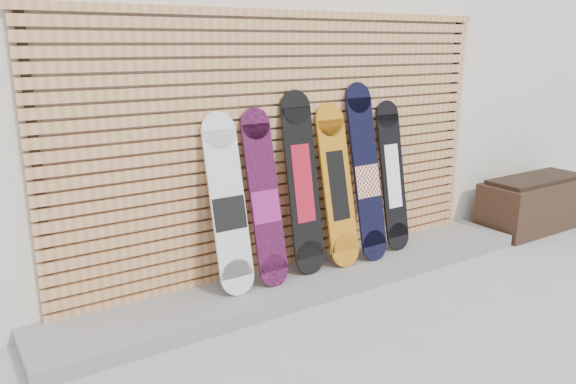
{
  "coord_description": "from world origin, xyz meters",
  "views": [
    {
      "loc": [
        -2.76,
        -2.98,
        2.04
      ],
      "look_at": [
        -0.33,
        0.75,
        0.85
      ],
      "focal_mm": 35.0,
      "sensor_mm": 36.0,
      "label": 1
    }
  ],
  "objects_px": {
    "snowboard_1": "(265,199)",
    "snowboard_5": "(393,176)",
    "snowboard_2": "(303,183)",
    "snowboard_4": "(366,174)",
    "planter_box": "(533,203)",
    "snowboard_0": "(228,206)",
    "snowboard_3": "(337,186)"
  },
  "relations": [
    {
      "from": "snowboard_0",
      "to": "snowboard_3",
      "type": "height_order",
      "value": "snowboard_3"
    },
    {
      "from": "snowboard_1",
      "to": "snowboard_5",
      "type": "xyz_separation_m",
      "value": [
        1.42,
        0.03,
        -0.0
      ]
    },
    {
      "from": "planter_box",
      "to": "snowboard_3",
      "type": "height_order",
      "value": "snowboard_3"
    },
    {
      "from": "snowboard_0",
      "to": "snowboard_5",
      "type": "height_order",
      "value": "snowboard_0"
    },
    {
      "from": "snowboard_0",
      "to": "snowboard_2",
      "type": "relative_size",
      "value": 0.91
    },
    {
      "from": "planter_box",
      "to": "snowboard_2",
      "type": "bearing_deg",
      "value": 175.96
    },
    {
      "from": "snowboard_2",
      "to": "snowboard_4",
      "type": "relative_size",
      "value": 0.98
    },
    {
      "from": "planter_box",
      "to": "snowboard_3",
      "type": "relative_size",
      "value": 0.94
    },
    {
      "from": "snowboard_3",
      "to": "snowboard_5",
      "type": "height_order",
      "value": "snowboard_3"
    },
    {
      "from": "snowboard_2",
      "to": "snowboard_3",
      "type": "height_order",
      "value": "snowboard_2"
    },
    {
      "from": "snowboard_2",
      "to": "snowboard_5",
      "type": "height_order",
      "value": "snowboard_2"
    },
    {
      "from": "snowboard_1",
      "to": "planter_box",
      "type": "bearing_deg",
      "value": -3.15
    },
    {
      "from": "snowboard_4",
      "to": "snowboard_3",
      "type": "bearing_deg",
      "value": 177.32
    },
    {
      "from": "snowboard_2",
      "to": "snowboard_4",
      "type": "xyz_separation_m",
      "value": [
        0.67,
        -0.04,
        0.01
      ]
    },
    {
      "from": "snowboard_2",
      "to": "snowboard_5",
      "type": "relative_size",
      "value": 1.1
    },
    {
      "from": "snowboard_5",
      "to": "snowboard_1",
      "type": "bearing_deg",
      "value": -178.71
    },
    {
      "from": "planter_box",
      "to": "snowboard_4",
      "type": "relative_size",
      "value": 0.84
    },
    {
      "from": "planter_box",
      "to": "snowboard_4",
      "type": "height_order",
      "value": "snowboard_4"
    },
    {
      "from": "snowboard_0",
      "to": "snowboard_4",
      "type": "distance_m",
      "value": 1.39
    },
    {
      "from": "snowboard_1",
      "to": "snowboard_3",
      "type": "distance_m",
      "value": 0.74
    },
    {
      "from": "planter_box",
      "to": "snowboard_4",
      "type": "xyz_separation_m",
      "value": [
        -2.33,
        0.18,
        0.6
      ]
    },
    {
      "from": "snowboard_3",
      "to": "snowboard_4",
      "type": "xyz_separation_m",
      "value": [
        0.32,
        -0.01,
        0.07
      ]
    },
    {
      "from": "snowboard_1",
      "to": "snowboard_3",
      "type": "xyz_separation_m",
      "value": [
        0.74,
        0.0,
        0.01
      ]
    },
    {
      "from": "snowboard_3",
      "to": "snowboard_5",
      "type": "relative_size",
      "value": 1.01
    },
    {
      "from": "snowboard_1",
      "to": "snowboard_5",
      "type": "bearing_deg",
      "value": 1.29
    },
    {
      "from": "snowboard_1",
      "to": "snowboard_2",
      "type": "height_order",
      "value": "snowboard_2"
    },
    {
      "from": "snowboard_1",
      "to": "snowboard_2",
      "type": "xyz_separation_m",
      "value": [
        0.39,
        0.03,
        0.07
      ]
    },
    {
      "from": "planter_box",
      "to": "snowboard_1",
      "type": "distance_m",
      "value": 3.44
    },
    {
      "from": "snowboard_2",
      "to": "snowboard_4",
      "type": "distance_m",
      "value": 0.67
    },
    {
      "from": "snowboard_2",
      "to": "planter_box",
      "type": "bearing_deg",
      "value": -4.04
    },
    {
      "from": "planter_box",
      "to": "snowboard_4",
      "type": "bearing_deg",
      "value": 175.68
    },
    {
      "from": "snowboard_0",
      "to": "snowboard_2",
      "type": "bearing_deg",
      "value": 1.44
    }
  ]
}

